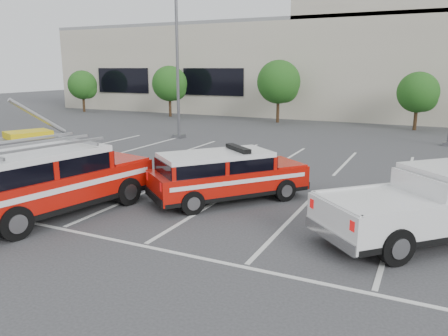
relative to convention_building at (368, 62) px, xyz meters
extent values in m
plane|color=#353537|center=(-0.18, -31.86, -4.72)|extent=(120.00, 120.00, 0.00)
cube|color=silver|center=(-0.18, -27.36, -4.71)|extent=(23.00, 15.00, 0.01)
cube|color=beige|center=(-0.18, 0.14, -0.72)|extent=(60.00, 15.00, 8.00)
cube|color=gray|center=(-0.18, 0.14, 3.43)|extent=(60.00, 15.00, 0.30)
cube|color=beige|center=(1.82, -1.36, 4.28)|extent=(14.00, 12.00, 2.00)
cylinder|color=#3F2B19|center=(-25.18, -9.86, -3.96)|extent=(0.24, 0.24, 1.51)
sphere|color=#194312|center=(-25.18, -9.86, -2.11)|extent=(2.77, 2.77, 2.77)
sphere|color=#194312|center=(-24.78, -9.66, -2.53)|extent=(1.85, 1.85, 1.85)
cylinder|color=#3F2B19|center=(-15.18, -9.86, -3.88)|extent=(0.24, 0.24, 1.67)
sphere|color=#194312|center=(-15.18, -9.86, -1.84)|extent=(3.07, 3.07, 3.07)
sphere|color=#194312|center=(-14.78, -9.66, -2.30)|extent=(2.05, 2.05, 2.05)
cylinder|color=#3F2B19|center=(-5.18, -9.86, -3.80)|extent=(0.24, 0.24, 1.84)
sphere|color=#194312|center=(-5.18, -9.86, -1.56)|extent=(3.37, 3.37, 3.37)
sphere|color=#194312|center=(-4.78, -9.66, -2.07)|extent=(2.24, 2.24, 2.24)
cylinder|color=#3F2B19|center=(4.82, -9.86, -3.96)|extent=(0.24, 0.24, 1.51)
sphere|color=#194312|center=(4.82, -9.86, -2.11)|extent=(2.77, 2.77, 2.77)
sphere|color=#194312|center=(5.22, -9.66, -2.53)|extent=(1.85, 1.85, 1.85)
cube|color=#59595E|center=(-8.18, -19.86, -4.62)|extent=(0.60, 0.60, 0.20)
cylinder|color=#59595E|center=(-8.18, -19.86, 0.28)|extent=(0.18, 0.18, 10.00)
cube|color=#59595E|center=(6.82, -15.86, -4.62)|extent=(0.60, 0.60, 0.20)
cube|color=#AC1008|center=(0.12, -30.35, -4.03)|extent=(4.60, 5.04, 0.77)
cube|color=black|center=(-0.17, -30.71, -3.44)|extent=(3.56, 3.82, 0.40)
cube|color=silver|center=(-0.17, -30.71, -3.17)|extent=(3.49, 3.74, 0.15)
cube|color=black|center=(0.32, -30.10, -3.02)|extent=(1.21, 1.06, 0.14)
cube|color=silver|center=(6.14, -31.13, -3.94)|extent=(5.69, 5.68, 0.87)
cube|color=#AC1008|center=(-3.94, -33.76, -3.87)|extent=(3.34, 6.00, 0.93)
cube|color=black|center=(-4.05, -34.30, -3.16)|extent=(2.80, 4.22, 0.49)
cube|color=silver|center=(-4.05, -34.30, -2.83)|extent=(2.74, 4.14, 0.18)
cube|color=#A5A5A8|center=(-4.05, -34.30, -2.52)|extent=(2.78, 3.86, 0.07)
cube|color=#59595E|center=(-11.53, -28.18, -4.23)|extent=(3.06, 3.70, 0.97)
cube|color=#DFBE0D|center=(-11.53, -28.18, -3.61)|extent=(2.08, 2.35, 0.35)
cylinder|color=#A5A5A8|center=(-11.31, -27.70, -2.77)|extent=(1.22, 2.46, 1.90)
camera|label=1|loc=(5.92, -42.81, -0.47)|focal=35.00mm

